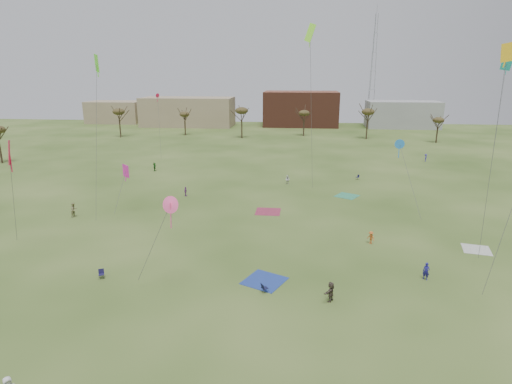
# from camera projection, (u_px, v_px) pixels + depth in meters

# --- Properties ---
(ground) EXTENTS (260.00, 260.00, 0.00)m
(ground) POSITION_uv_depth(u_px,v_px,m) (242.00, 288.00, 37.57)
(ground) COLOR #2D4816
(ground) RESTS_ON ground
(flyer_near_right) EXTENTS (0.73, 0.66, 1.68)m
(flyer_near_right) POSITION_uv_depth(u_px,v_px,m) (426.00, 271.00, 38.80)
(flyer_near_right) COLOR navy
(flyer_near_right) RESTS_ON ground
(spectator_fore_b) EXTENTS (0.97, 1.11, 1.93)m
(spectator_fore_b) POSITION_uv_depth(u_px,v_px,m) (74.00, 210.00, 55.73)
(spectator_fore_b) COLOR #918B5C
(spectator_fore_b) RESTS_ON ground
(spectator_fore_c) EXTENTS (1.25, 1.67, 1.76)m
(spectator_fore_c) POSITION_uv_depth(u_px,v_px,m) (331.00, 292.00, 35.13)
(spectator_fore_c) COLOR #4C4036
(spectator_fore_c) RESTS_ON ground
(flyer_mid_b) EXTENTS (1.04, 1.06, 1.46)m
(flyer_mid_b) POSITION_uv_depth(u_px,v_px,m) (371.00, 238.00, 47.01)
(flyer_mid_b) COLOR #C96225
(flyer_mid_b) RESTS_ON ground
(spectator_mid_d) EXTENTS (0.43, 0.90, 1.49)m
(spectator_mid_d) POSITION_uv_depth(u_px,v_px,m) (186.00, 191.00, 65.13)
(spectator_mid_d) COLOR purple
(spectator_mid_d) RESTS_ON ground
(spectator_mid_e) EXTENTS (0.94, 0.84, 1.58)m
(spectator_mid_e) POSITION_uv_depth(u_px,v_px,m) (288.00, 180.00, 72.08)
(spectator_mid_e) COLOR silver
(spectator_mid_e) RESTS_ON ground
(flyer_far_a) EXTENTS (0.71, 1.57, 1.63)m
(flyer_far_a) POSITION_uv_depth(u_px,v_px,m) (155.00, 167.00, 81.83)
(flyer_far_a) COLOR #246120
(flyer_far_a) RESTS_ON ground
(flyer_far_c) EXTENTS (0.99, 1.20, 1.61)m
(flyer_far_c) POSITION_uv_depth(u_px,v_px,m) (426.00, 158.00, 90.49)
(flyer_far_c) COLOR #2D219B
(flyer_far_c) RESTS_ON ground
(blanket_blue) EXTENTS (4.56, 4.56, 0.03)m
(blanket_blue) POSITION_uv_depth(u_px,v_px,m) (264.00, 281.00, 38.76)
(blanket_blue) COLOR #223D96
(blanket_blue) RESTS_ON ground
(blanket_cream) EXTENTS (3.34, 3.34, 0.03)m
(blanket_cream) POSITION_uv_depth(u_px,v_px,m) (476.00, 250.00, 45.61)
(blanket_cream) COLOR silver
(blanket_cream) RESTS_ON ground
(blanket_plum) EXTENTS (3.41, 3.41, 0.03)m
(blanket_plum) POSITION_uv_depth(u_px,v_px,m) (268.00, 212.00, 58.00)
(blanket_plum) COLOR #922D47
(blanket_plum) RESTS_ON ground
(blanket_olive) EXTENTS (4.32, 4.32, 0.03)m
(blanket_olive) POSITION_uv_depth(u_px,v_px,m) (347.00, 196.00, 65.37)
(blanket_olive) COLOR #349168
(blanket_olive) RESTS_ON ground
(camp_chair_left) EXTENTS (0.68, 0.71, 0.87)m
(camp_chair_left) POSITION_uv_depth(u_px,v_px,m) (102.00, 276.00, 39.19)
(camp_chair_left) COLOR #18163D
(camp_chair_left) RESTS_ON ground
(camp_chair_center) EXTENTS (0.73, 0.72, 0.87)m
(camp_chair_center) POSITION_uv_depth(u_px,v_px,m) (265.00, 290.00, 36.68)
(camp_chair_center) COLOR #131534
(camp_chair_center) RESTS_ON ground
(camp_chair_right) EXTENTS (0.71, 0.69, 0.87)m
(camp_chair_right) POSITION_uv_depth(u_px,v_px,m) (357.00, 178.00, 75.38)
(camp_chair_right) COLOR #141336
(camp_chair_right) RESTS_ON ground
(kites_aloft) EXTENTS (64.06, 55.03, 24.36)m
(kites_aloft) POSITION_uv_depth(u_px,v_px,m) (272.00, 108.00, 50.48)
(kites_aloft) COLOR orange
(kites_aloft) RESTS_ON ground
(tree_line) EXTENTS (117.44, 49.32, 8.91)m
(tree_line) POSITION_uv_depth(u_px,v_px,m) (271.00, 117.00, 111.57)
(tree_line) COLOR #3A2B1E
(tree_line) RESTS_ON ground
(building_tan) EXTENTS (32.00, 14.00, 10.00)m
(building_tan) POSITION_uv_depth(u_px,v_px,m) (188.00, 112.00, 149.63)
(building_tan) COLOR #937F60
(building_tan) RESTS_ON ground
(building_brick) EXTENTS (26.00, 16.00, 12.00)m
(building_brick) POSITION_uv_depth(u_px,v_px,m) (301.00, 109.00, 150.20)
(building_brick) COLOR brown
(building_brick) RESTS_ON ground
(building_grey) EXTENTS (24.00, 12.00, 9.00)m
(building_grey) POSITION_uv_depth(u_px,v_px,m) (402.00, 114.00, 145.25)
(building_grey) COLOR gray
(building_grey) RESTS_ON ground
(building_tan_west) EXTENTS (20.00, 12.00, 8.00)m
(building_tan_west) POSITION_uv_depth(u_px,v_px,m) (116.00, 112.00, 159.56)
(building_tan_west) COLOR #937F60
(building_tan_west) RESTS_ON ground
(radio_tower) EXTENTS (1.51, 1.72, 41.00)m
(radio_tower) POSITION_uv_depth(u_px,v_px,m) (373.00, 70.00, 148.88)
(radio_tower) COLOR #9EA3A8
(radio_tower) RESTS_ON ground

